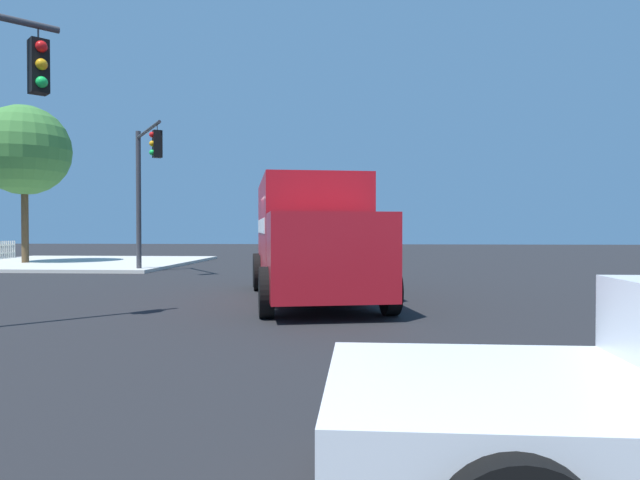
% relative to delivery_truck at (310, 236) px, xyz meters
% --- Properties ---
extents(ground_plane, '(100.00, 100.00, 0.00)m').
position_rel_delivery_truck_xyz_m(ground_plane, '(-0.14, -0.14, -1.54)').
color(ground_plane, black).
extents(sidewalk_corner_near, '(11.17, 11.17, 0.14)m').
position_rel_delivery_truck_xyz_m(sidewalk_corner_near, '(-12.65, -12.64, -1.47)').
color(sidewalk_corner_near, beige).
rests_on(sidewalk_corner_near, ground).
extents(delivery_truck, '(7.85, 4.13, 3.00)m').
position_rel_delivery_truck_xyz_m(delivery_truck, '(0.00, 0.00, 0.00)').
color(delivery_truck, '#AD141E').
rests_on(delivery_truck, ground).
extents(traffic_light_secondary, '(3.32, 2.18, 5.55)m').
position_rel_delivery_truck_xyz_m(traffic_light_secondary, '(-7.01, -7.01, 2.24)').
color(traffic_light_secondary, '#38383D').
rests_on(traffic_light_secondary, sidewalk_corner_near).
extents(shade_tree_near, '(4.23, 4.23, 7.45)m').
position_rel_delivery_truck_xyz_m(shade_tree_near, '(-11.50, -14.59, 3.91)').
color(shade_tree_near, brown).
rests_on(shade_tree_near, sidewalk_corner_near).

